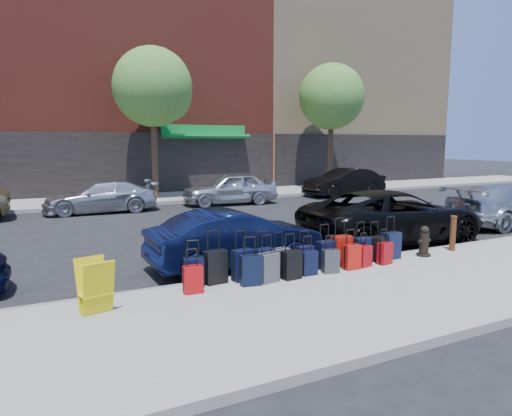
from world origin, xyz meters
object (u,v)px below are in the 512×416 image
tree_center (156,89)px  tree_right (334,99)px  car_near_1 (236,239)px  fire_hydrant (424,242)px  suitcase_front_5 (305,258)px  car_near_3 (511,205)px  car_near_2 (393,216)px  display_rack (95,286)px  car_far_2 (230,188)px  car_far_3 (344,182)px  car_far_1 (101,197)px  bollard (453,233)px

tree_center → tree_right: (10.50, 0.00, 0.00)m
tree_right → car_near_1: size_ratio=1.77×
fire_hydrant → suitcase_front_5: bearing=172.9°
suitcase_front_5 → car_near_3: bearing=15.0°
fire_hydrant → car_near_2: 2.24m
fire_hydrant → display_rack: bearing=179.2°
car_far_2 → car_far_3: (6.86, 0.29, -0.00)m
fire_hydrant → car_far_2: 11.65m
suitcase_front_5 → fire_hydrant: size_ratio=1.17×
car_near_1 → car_far_1: car_near_1 is taller
tree_center → car_near_1: bearing=-96.9°
car_near_3 → car_far_1: car_near_3 is taller
bollard → car_far_3: bearing=64.4°
tree_center → fire_hydrant: tree_center is taller
car_near_1 → bollard: bearing=-107.3°
tree_right → car_near_2: (-6.90, -12.46, -4.65)m
car_near_1 → car_far_3: bearing=-48.2°
display_rack → car_far_3: (14.41, 12.25, 0.16)m
tree_right → car_near_3: bearing=-96.3°
car_far_2 → car_far_3: bearing=97.4°
display_rack → car_near_1: car_near_1 is taller
car_far_1 → car_near_2: bearing=37.6°
suitcase_front_5 → tree_center: bearing=91.4°
car_far_1 → display_rack: bearing=-5.5°
fire_hydrant → car_far_3: (6.77, 11.93, 0.26)m
fire_hydrant → tree_right: bearing=58.6°
car_near_3 → car_far_3: (0.33, 9.75, 0.02)m
fire_hydrant → bollard: bearing=0.6°
tree_center → display_rack: size_ratio=8.27×
suitcase_front_5 → car_far_2: (3.18, 11.42, 0.33)m
car_near_2 → fire_hydrant: bearing=159.2°
tree_right → car_far_2: tree_right is taller
car_near_1 → car_far_2: 10.87m
car_far_2 → car_near_2: bearing=10.9°
tree_center → car_near_3: (9.15, -12.31, -4.69)m
display_rack → car_far_2: car_far_2 is taller
tree_center → fire_hydrant: (2.71, -14.49, -4.92)m
fire_hydrant → car_near_3: bearing=15.5°
car_far_2 → car_far_3: car_far_2 is taller
tree_right → tree_center: bearing=180.0°
bollard → car_near_1: bearing=163.9°
tree_right → suitcase_front_5: 18.74m
car_near_2 → car_near_3: (5.55, 0.15, -0.04)m
suitcase_front_5 → car_near_1: size_ratio=0.21×
tree_right → car_near_1: bearing=-133.1°
car_far_3 → display_rack: bearing=-51.3°
car_near_1 → car_near_2: bearing=-86.6°
suitcase_front_5 → car_far_3: (10.05, 11.71, 0.33)m
tree_right → fire_hydrant: 17.17m
suitcase_front_5 → display_rack: bearing=-169.3°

